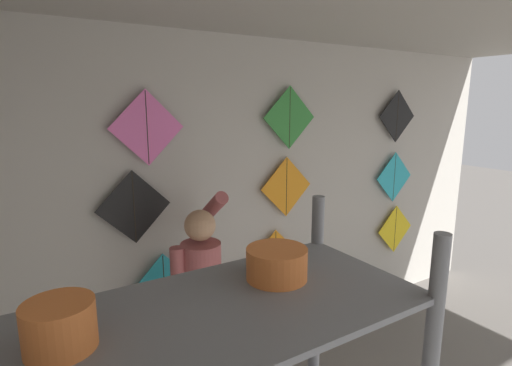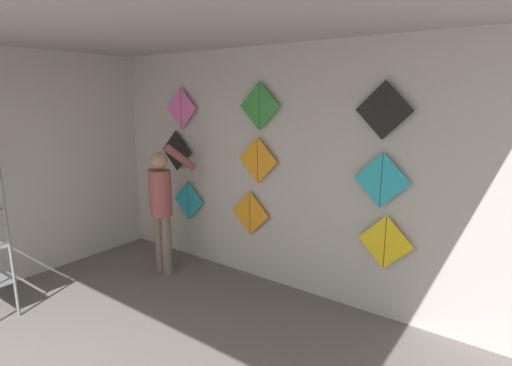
% 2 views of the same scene
% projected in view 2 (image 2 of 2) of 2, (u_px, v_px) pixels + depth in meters
% --- Properties ---
extents(back_panel, '(5.62, 0.06, 2.80)m').
position_uv_depth(back_panel, '(265.00, 168.00, 4.76)').
color(back_panel, '#BCB7AD').
rests_on(back_panel, ground).
extents(ceiling_slab, '(5.62, 4.62, 0.04)m').
position_uv_depth(ceiling_slab, '(115.00, 16.00, 2.93)').
color(ceiling_slab, '#A8A399').
extents(shopkeeper, '(0.43, 0.58, 1.68)m').
position_uv_depth(shopkeeper, '(162.00, 201.00, 5.02)').
color(shopkeeper, '#726656').
rests_on(shopkeeper, ground).
extents(kite_0, '(0.55, 0.01, 0.55)m').
position_uv_depth(kite_0, '(188.00, 201.00, 5.52)').
color(kite_0, '#28B2C6').
extents(kite_1, '(0.55, 0.01, 0.55)m').
position_uv_depth(kite_1, '(250.00, 213.00, 4.90)').
color(kite_1, orange).
extents(kite_2, '(0.55, 0.01, 0.55)m').
position_uv_depth(kite_2, '(385.00, 242.00, 3.93)').
color(kite_2, yellow).
extents(kite_3, '(0.55, 0.01, 0.55)m').
position_uv_depth(kite_3, '(176.00, 151.00, 5.49)').
color(kite_3, black).
extents(kite_4, '(0.55, 0.01, 0.55)m').
position_uv_depth(kite_4, '(258.00, 160.00, 4.69)').
color(kite_4, orange).
extents(kite_5, '(0.55, 0.01, 0.55)m').
position_uv_depth(kite_5, '(381.00, 180.00, 3.85)').
color(kite_5, '#28B2C6').
extents(kite_6, '(0.55, 0.01, 0.55)m').
position_uv_depth(kite_6, '(181.00, 108.00, 5.29)').
color(kite_6, pink).
extents(kite_7, '(0.55, 0.01, 0.55)m').
position_uv_depth(kite_7, '(259.00, 106.00, 4.54)').
color(kite_7, '#338C38').
extents(kite_8, '(0.55, 0.01, 0.55)m').
position_uv_depth(kite_8, '(384.00, 110.00, 3.72)').
color(kite_8, black).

